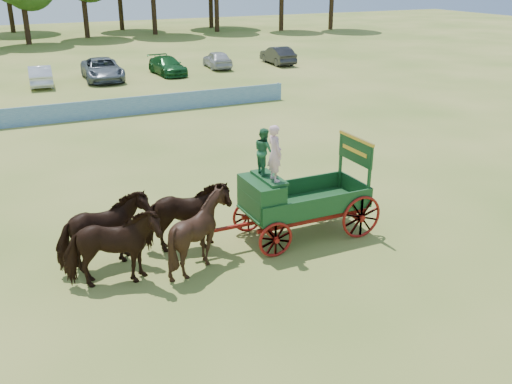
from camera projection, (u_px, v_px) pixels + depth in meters
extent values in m
plane|color=tan|center=(204.00, 257.00, 16.77)|extent=(160.00, 160.00, 0.00)
imported|color=black|center=(112.00, 249.00, 14.89)|extent=(2.73, 1.61, 2.17)
imported|color=black|center=(104.00, 232.00, 15.81)|extent=(2.74, 1.63, 2.17)
imported|color=black|center=(199.00, 232.00, 15.84)|extent=(2.27, 2.09, 2.17)
imported|color=black|center=(186.00, 217.00, 16.77)|extent=(2.72, 1.58, 2.17)
cube|color=maroon|center=(261.00, 226.00, 17.36)|extent=(0.12, 2.00, 0.12)
cube|color=maroon|center=(344.00, 209.00, 18.56)|extent=(0.12, 2.00, 0.12)
cube|color=maroon|center=(313.00, 220.00, 17.45)|extent=(3.80, 0.10, 0.12)
cube|color=maroon|center=(296.00, 207.00, 18.38)|extent=(3.80, 0.10, 0.12)
cube|color=maroon|center=(234.00, 227.00, 16.95)|extent=(2.80, 0.09, 0.09)
cube|color=#194D22|center=(304.00, 205.00, 17.81)|extent=(3.80, 1.80, 0.10)
cube|color=#194D22|center=(320.00, 207.00, 16.96)|extent=(3.80, 0.06, 0.55)
cube|color=#194D22|center=(291.00, 187.00, 18.44)|extent=(3.80, 0.06, 0.55)
cube|color=#194D22|center=(355.00, 187.00, 18.45)|extent=(0.06, 1.80, 0.55)
cube|color=#194D22|center=(261.00, 197.00, 17.01)|extent=(0.85, 1.70, 1.05)
cube|color=#194D22|center=(269.00, 178.00, 16.90)|extent=(0.55, 1.50, 0.08)
cube|color=#194D22|center=(250.00, 205.00, 16.93)|extent=(0.10, 1.60, 0.65)
cube|color=#194D22|center=(255.00, 213.00, 17.12)|extent=(0.55, 1.60, 0.06)
cube|color=#194D22|center=(369.00, 176.00, 17.51)|extent=(0.08, 0.08, 1.80)
cube|color=#194D22|center=(341.00, 161.00, 18.85)|extent=(0.08, 0.08, 1.80)
cube|color=#194D22|center=(356.00, 151.00, 17.96)|extent=(0.07, 1.75, 0.75)
cube|color=gold|center=(356.00, 138.00, 17.81)|extent=(0.08, 1.80, 0.09)
cube|color=gold|center=(355.00, 151.00, 17.94)|extent=(0.02, 1.30, 0.12)
torus|color=maroon|center=(276.00, 240.00, 16.58)|extent=(1.09, 0.09, 1.09)
torus|color=maroon|center=(248.00, 216.00, 18.18)|extent=(1.09, 0.09, 1.09)
torus|color=maroon|center=(361.00, 217.00, 17.72)|extent=(1.39, 0.09, 1.39)
torus|color=maroon|center=(329.00, 196.00, 19.32)|extent=(1.39, 0.09, 1.39)
imported|color=beige|center=(275.00, 153.00, 16.29)|extent=(0.40, 0.60, 1.66)
imported|color=#27693E|center=(264.00, 151.00, 16.93)|extent=(0.53, 0.67, 1.39)
cube|color=#1B5897|center=(72.00, 112.00, 31.30)|extent=(26.00, 0.08, 1.05)
imported|color=silver|center=(40.00, 76.00, 40.61)|extent=(1.85, 4.52, 1.46)
imported|color=slate|center=(102.00, 69.00, 42.66)|extent=(3.04, 5.99, 1.62)
imported|color=#144C1E|center=(167.00, 66.00, 44.92)|extent=(2.25, 4.88, 1.38)
imported|color=#B2B2B7|center=(217.00, 59.00, 47.78)|extent=(2.11, 4.37, 1.44)
imported|color=#262628|center=(278.00, 55.00, 49.78)|extent=(1.84, 4.66, 1.51)
cylinder|color=#382314|center=(26.00, 24.00, 62.02)|extent=(0.60, 0.60, 4.39)
cylinder|color=#382314|center=(86.00, 17.00, 67.83)|extent=(0.60, 0.60, 4.87)
cylinder|color=#382314|center=(154.00, 12.00, 71.06)|extent=(0.60, 0.60, 5.42)
cylinder|color=#382314|center=(217.00, 12.00, 74.23)|extent=(0.60, 0.60, 4.85)
cylinder|color=#382314|center=(281.00, 13.00, 75.44)|extent=(0.60, 0.60, 4.52)
cylinder|color=#382314|center=(331.00, 8.00, 76.78)|extent=(0.60, 0.60, 5.46)
cylinder|color=#382314|center=(10.00, 11.00, 73.33)|extent=(0.60, 0.60, 5.30)
cylinder|color=#382314|center=(121.00, 9.00, 76.27)|extent=(0.60, 0.60, 5.39)
cylinder|color=#382314|center=(211.00, 9.00, 79.17)|extent=(0.60, 0.60, 5.10)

